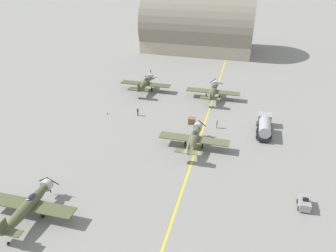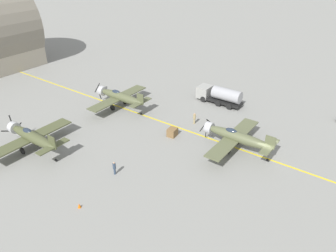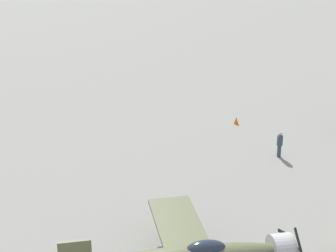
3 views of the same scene
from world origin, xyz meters
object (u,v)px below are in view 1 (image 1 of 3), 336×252
hangar (199,28)px  supply_crate_by_tanker (192,121)px  airplane_mid_center (194,138)px  airplane_near_left (29,205)px  fuel_tanker (265,125)px  ground_crew_inspecting (217,123)px  traffic_cone (107,113)px  ground_crew_walking (138,111)px  tow_tractor (304,203)px  airplane_far_left (145,83)px  airplane_far_center (213,91)px

hangar → supply_crate_by_tanker: bearing=-81.4°
airplane_mid_center → supply_crate_by_tanker: airplane_mid_center is taller
airplane_near_left → supply_crate_by_tanker: bearing=70.7°
fuel_tanker → ground_crew_inspecting: bearing=-177.0°
airplane_near_left → ground_crew_inspecting: (20.15, 29.37, -1.04)m
supply_crate_by_tanker → traffic_cone: supply_crate_by_tanker is taller
fuel_tanker → ground_crew_walking: (-24.97, 0.60, -0.55)m
tow_tractor → traffic_cone: tow_tractor is taller
traffic_cone → hangar: (9.86, 51.69, 6.66)m
airplane_far_left → ground_crew_walking: size_ratio=6.85×
airplane_near_left → hangar: (7.46, 81.13, 4.93)m
airplane_mid_center → traffic_cone: airplane_mid_center is taller
tow_tractor → ground_crew_inspecting: tow_tractor is taller
airplane_mid_center → airplane_near_left: bearing=-146.2°
airplane_far_left → airplane_near_left: bearing=-105.9°
ground_crew_walking → airplane_mid_center: bearing=-34.9°
tow_tractor → supply_crate_by_tanker: (-18.91, 19.29, -0.21)m
airplane_far_left → tow_tractor: bearing=-58.5°
airplane_far_center → traffic_cone: airplane_far_center is taller
ground_crew_walking → supply_crate_by_tanker: (11.30, -0.43, -0.37)m
ground_crew_walking → supply_crate_by_tanker: 11.32m
airplane_mid_center → ground_crew_walking: bearing=128.0°
airplane_near_left → hangar: bearing=92.4°
airplane_far_center → airplane_near_left: bearing=-127.4°
traffic_cone → airplane_far_left: bearing=74.0°
airplane_mid_center → ground_crew_inspecting: (2.95, 8.21, -1.04)m
airplane_far_center → fuel_tanker: bearing=-63.0°
airplane_near_left → airplane_far_center: 45.90m
airplane_far_center → ground_crew_walking: bearing=-153.7°
hangar → ground_crew_inspecting: bearing=-76.2°
ground_crew_inspecting → supply_crate_by_tanker: 4.99m
airplane_mid_center → supply_crate_by_tanker: size_ratio=8.58×
airplane_far_center → tow_tractor: size_ratio=4.62×
ground_crew_walking → tow_tractor: bearing=-33.1°
traffic_cone → airplane_near_left: bearing=-85.3°
ground_crew_walking → airplane_far_left: bearing=101.2°
airplane_far_center → ground_crew_inspecting: bearing=-93.9°
ground_crew_walking → hangar: bearing=86.0°
hangar → traffic_cone: bearing=-100.8°
airplane_near_left → supply_crate_by_tanker: (15.22, 30.00, -1.43)m
airplane_far_left → tow_tractor: airplane_far_left is taller
ground_crew_inspecting → hangar: size_ratio=0.05×
airplane_far_center → airplane_mid_center: bearing=-106.0°
airplane_far_center → ground_crew_walking: 18.22m
fuel_tanker → airplane_far_left: bearing=154.5°
airplane_mid_center → airplane_far_left: bearing=108.8°
airplane_mid_center → airplane_far_center: (0.42, 21.23, -0.00)m
airplane_near_left → airplane_far_left: (1.44, 42.91, -0.00)m
supply_crate_by_tanker → traffic_cone: 17.63m
airplane_mid_center → hangar: bearing=82.1°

